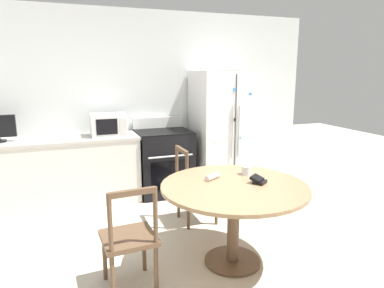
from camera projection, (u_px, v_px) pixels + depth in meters
ground_plane at (220, 281)px, 2.91m from camera, size 14.00×14.00×0.00m
back_wall at (146, 102)px, 5.07m from camera, size 5.20×0.10×2.60m
kitchen_counter at (63, 172)px, 4.50m from camera, size 1.98×0.64×0.90m
refrigerator at (224, 131)px, 5.11m from camera, size 0.87×0.77×1.74m
oven_range at (164, 162)px, 4.94m from camera, size 0.75×0.68×1.08m
microwave at (109, 125)px, 4.58m from camera, size 0.46×0.37×0.29m
dining_table at (234, 198)px, 3.07m from camera, size 1.32×1.32×0.76m
dining_chair_far at (195, 186)px, 3.99m from camera, size 0.43×0.43×0.90m
dining_chair_left at (129, 239)px, 2.73m from camera, size 0.45×0.45×0.90m
candle_glass at (246, 171)px, 3.34m from camera, size 0.10×0.10×0.08m
folded_napkin at (213, 177)px, 3.19m from camera, size 0.18×0.13×0.05m
wallet at (258, 180)px, 3.08m from camera, size 0.17×0.17×0.07m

